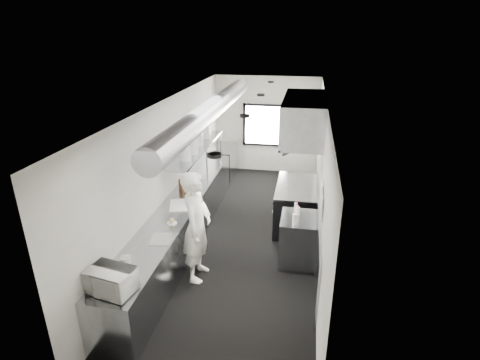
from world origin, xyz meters
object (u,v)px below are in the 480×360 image
at_px(prep_counter, 181,224).
at_px(knife_block, 183,183).
at_px(deli_tub_a, 114,270).
at_px(deli_tub_b, 126,260).
at_px(squeeze_bottle_c, 298,212).
at_px(plate_stack_a, 185,153).
at_px(squeeze_bottle_d, 297,210).
at_px(squeeze_bottle_a, 294,219).
at_px(microwave, 111,281).
at_px(plate_stack_c, 198,139).
at_px(plate_stack_b, 193,146).
at_px(bottle_station, 298,239).
at_px(plate_stack_d, 206,131).
at_px(far_work_table, 222,163).
at_px(range, 295,205).
at_px(cutting_board, 181,205).
at_px(line_cook, 197,227).
at_px(exhaust_hood, 303,118).
at_px(small_plate, 172,223).
at_px(squeeze_bottle_e, 296,207).
at_px(pass_shelf, 198,149).
at_px(squeeze_bottle_b, 297,219).

xyz_separation_m(prep_counter, knife_block, (-0.17, 0.73, 0.56)).
bearing_deg(knife_block, deli_tub_a, -69.55).
relative_size(deli_tub_b, squeeze_bottle_c, 0.82).
distance_m(plate_stack_a, squeeze_bottle_d, 2.51).
bearing_deg(squeeze_bottle_d, squeeze_bottle_a, -95.23).
distance_m(prep_counter, microwave, 2.75).
height_order(deli_tub_b, plate_stack_c, plate_stack_c).
height_order(plate_stack_b, plate_stack_c, same).
bearing_deg(bottle_station, squeeze_bottle_a, -106.43).
bearing_deg(plate_stack_a, plate_stack_d, 90.48).
relative_size(plate_stack_b, squeeze_bottle_d, 1.77).
relative_size(deli_tub_b, plate_stack_b, 0.50).
relative_size(far_work_table, squeeze_bottle_c, 6.41).
relative_size(range, cutting_board, 2.99).
bearing_deg(line_cook, exhaust_hood, -35.96).
xyz_separation_m(microwave, small_plate, (0.14, 1.87, -0.16)).
bearing_deg(prep_counter, exhaust_hood, 28.11).
height_order(exhaust_hood, knife_block, exhaust_hood).
bearing_deg(plate_stack_a, microwave, -89.38).
distance_m(plate_stack_a, squeeze_bottle_c, 2.55).
bearing_deg(exhaust_hood, squeeze_bottle_d, -89.63).
height_order(bottle_station, plate_stack_b, plate_stack_b).
bearing_deg(squeeze_bottle_e, line_cook, -147.13).
xyz_separation_m(bottle_station, plate_stack_a, (-2.35, 0.82, 1.26)).
distance_m(pass_shelf, plate_stack_c, 0.23).
distance_m(plate_stack_c, squeeze_bottle_d, 2.98).
distance_m(deli_tub_b, plate_stack_b, 3.23).
bearing_deg(microwave, small_plate, 96.68).
distance_m(small_plate, cutting_board, 0.72).
relative_size(deli_tub_b, squeeze_bottle_b, 0.96).
distance_m(deli_tub_a, squeeze_bottle_a, 3.03).
relative_size(small_plate, squeeze_bottle_a, 0.88).
relative_size(pass_shelf, plate_stack_b, 9.72).
distance_m(plate_stack_b, squeeze_bottle_c, 2.70).
height_order(range, squeeze_bottle_a, squeeze_bottle_a).
xyz_separation_m(bottle_station, squeeze_bottle_c, (-0.03, 0.03, 0.54)).
distance_m(pass_shelf, squeeze_bottle_c, 2.90).
distance_m(prep_counter, plate_stack_c, 2.07).
xyz_separation_m(exhaust_hood, microwave, (-2.26, -3.88, -1.33)).
relative_size(small_plate, squeeze_bottle_c, 0.95).
bearing_deg(deli_tub_b, bottle_station, 37.98).
height_order(plate_stack_d, squeeze_bottle_e, plate_stack_d).
bearing_deg(squeeze_bottle_d, squeeze_bottle_c, -78.39).
relative_size(squeeze_bottle_a, squeeze_bottle_b, 1.26).
xyz_separation_m(bottle_station, squeeze_bottle_b, (-0.04, -0.19, 0.53)).
bearing_deg(squeeze_bottle_b, knife_block, 155.07).
xyz_separation_m(plate_stack_c, plate_stack_d, (-0.00, 0.65, 0.01)).
relative_size(deli_tub_a, plate_stack_b, 0.42).
bearing_deg(far_work_table, plate_stack_a, -90.86).
height_order(far_work_table, plate_stack_d, plate_stack_d).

